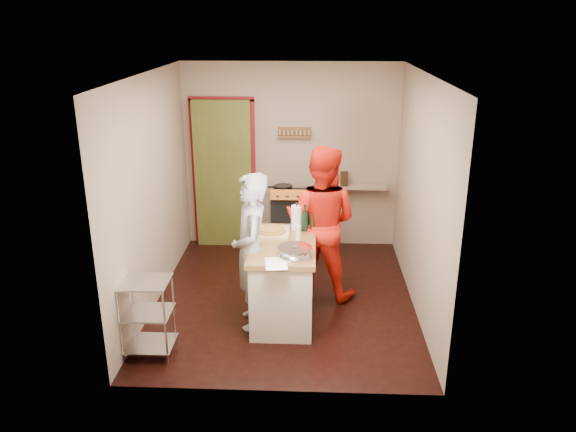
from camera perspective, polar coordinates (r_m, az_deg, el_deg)
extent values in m
plane|color=black|center=(6.74, -0.32, -8.35)|extent=(3.50, 3.50, 0.00)
cube|color=gray|center=(7.92, 0.30, 6.04)|extent=(3.00, 0.04, 2.60)
cube|color=#565B23|center=(8.12, -6.42, 4.45)|extent=(0.80, 0.40, 2.10)
cube|color=maroon|center=(8.13, -9.43, 4.32)|extent=(0.06, 0.06, 2.10)
cube|color=maroon|center=(8.00, -3.52, 4.30)|extent=(0.06, 0.06, 2.10)
cube|color=maroon|center=(7.85, -6.80, 11.73)|extent=(0.90, 0.06, 0.06)
cube|color=brown|center=(7.80, 0.66, 8.09)|extent=(0.46, 0.09, 0.03)
cube|color=brown|center=(7.83, 0.67, 8.58)|extent=(0.46, 0.02, 0.12)
cube|color=olive|center=(7.79, 0.66, 8.49)|extent=(0.42, 0.04, 0.07)
cube|color=gray|center=(7.95, 7.13, 2.95)|extent=(0.80, 0.18, 0.04)
cube|color=black|center=(7.90, 5.72, 3.81)|extent=(0.10, 0.14, 0.22)
cube|color=gray|center=(6.48, -13.71, 2.37)|extent=(0.04, 3.50, 2.60)
cube|color=gray|center=(6.34, 13.33, 2.02)|extent=(0.04, 3.50, 2.60)
cube|color=white|center=(5.98, -0.37, 14.33)|extent=(3.00, 3.50, 0.02)
cube|color=black|center=(7.88, 0.56, -0.89)|extent=(0.60, 0.55, 0.80)
cube|color=black|center=(7.74, 0.57, 2.10)|extent=(0.60, 0.55, 0.06)
cube|color=brown|center=(7.44, 0.49, 2.11)|extent=(0.60, 0.15, 0.17)
cylinder|color=black|center=(7.85, -0.49, 2.92)|extent=(0.26, 0.26, 0.05)
cylinder|color=silver|center=(5.63, -16.78, -10.68)|extent=(0.02, 0.02, 0.80)
cylinder|color=silver|center=(5.51, -12.37, -10.99)|extent=(0.02, 0.02, 0.80)
cylinder|color=silver|center=(5.93, -15.67, -8.95)|extent=(0.02, 0.02, 0.80)
cylinder|color=silver|center=(5.81, -11.49, -9.20)|extent=(0.02, 0.02, 0.80)
cube|color=silver|center=(5.86, -13.84, -12.49)|extent=(0.48, 0.40, 0.02)
cube|color=silver|center=(5.69, -14.13, -9.50)|extent=(0.48, 0.40, 0.02)
cube|color=silver|center=(5.54, -14.41, -6.51)|extent=(0.48, 0.40, 0.02)
cube|color=beige|center=(6.17, -0.50, -6.81)|extent=(0.64, 1.12, 0.83)
cube|color=brown|center=(5.99, -0.51, -3.02)|extent=(0.69, 1.17, 0.06)
cube|color=tan|center=(6.24, -1.70, -1.66)|extent=(0.40, 0.40, 0.02)
cylinder|color=#C27D3C|center=(6.23, -1.70, -1.44)|extent=(0.32, 0.32, 0.02)
ellipsoid|color=silver|center=(5.60, 0.68, -3.72)|extent=(0.35, 0.35, 0.11)
cylinder|color=white|center=(6.30, 0.87, -0.18)|extent=(0.12, 0.12, 0.28)
cylinder|color=silver|center=(6.01, 1.03, -1.76)|extent=(0.06, 0.06, 0.17)
cube|color=white|center=(5.49, -1.19, -4.86)|extent=(0.24, 0.32, 0.00)
cylinder|color=black|center=(6.33, 2.30, 0.04)|extent=(0.08, 0.08, 0.31)
cylinder|color=black|center=(6.26, 2.58, -0.18)|extent=(0.08, 0.08, 0.31)
cylinder|color=black|center=(6.27, 1.72, -0.17)|extent=(0.08, 0.08, 0.31)
imported|color=#BCBDC2|center=(5.88, -3.77, -3.64)|extent=(0.51, 0.68, 1.69)
imported|color=red|center=(6.52, 3.37, -0.63)|extent=(1.05, 0.92, 1.81)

